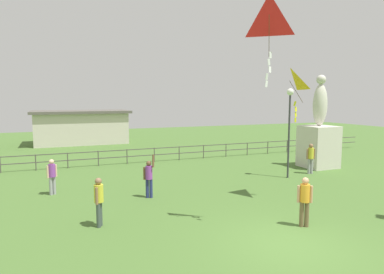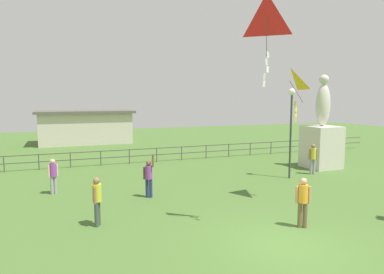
{
  "view_description": "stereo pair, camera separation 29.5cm",
  "coord_description": "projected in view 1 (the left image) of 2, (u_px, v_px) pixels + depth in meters",
  "views": [
    {
      "loc": [
        -6.14,
        -7.6,
        4.17
      ],
      "look_at": [
        -0.54,
        6.05,
        2.52
      ],
      "focal_mm": 31.75,
      "sensor_mm": 36.0,
      "label": 1
    },
    {
      "loc": [
        -5.87,
        -7.71,
        4.17
      ],
      "look_at": [
        -0.54,
        6.05,
        2.52
      ],
      "focal_mm": 31.75,
      "sensor_mm": 36.0,
      "label": 2
    }
  ],
  "objects": [
    {
      "name": "person_4",
      "position": [
        305.0,
        199.0,
        11.05
      ],
      "size": [
        0.45,
        0.31,
        1.65
      ],
      "color": "brown",
      "rests_on": "ground_plane"
    },
    {
      "name": "person_2",
      "position": [
        99.0,
        199.0,
        11.07
      ],
      "size": [
        0.3,
        0.45,
        1.63
      ],
      "color": "#3F4C47",
      "rests_on": "ground_plane"
    },
    {
      "name": "kite_1",
      "position": [
        290.0,
        82.0,
        13.58
      ],
      "size": [
        1.01,
        1.13,
        2.12
      ],
      "color": "yellow"
    },
    {
      "name": "pavilion_building",
      "position": [
        81.0,
        127.0,
        32.11
      ],
      "size": [
        8.76,
        4.86,
        3.1
      ],
      "color": "beige",
      "rests_on": "ground_plane"
    },
    {
      "name": "kite_2",
      "position": [
        269.0,
        17.0,
        10.01
      ],
      "size": [
        1.02,
        0.92,
        2.72
      ],
      "color": "red"
    },
    {
      "name": "statue_monument",
      "position": [
        319.0,
        139.0,
        20.74
      ],
      "size": [
        1.88,
        1.88,
        5.62
      ],
      "color": "beige",
      "rests_on": "ground_plane"
    },
    {
      "name": "person_1",
      "position": [
        149.0,
        176.0,
        14.33
      ],
      "size": [
        0.46,
        0.37,
        1.87
      ],
      "color": "navy",
      "rests_on": "ground_plane"
    },
    {
      "name": "ground_plane",
      "position": [
        289.0,
        245.0,
        9.77
      ],
      "size": [
        80.0,
        80.0,
        0.0
      ],
      "primitive_type": "plane",
      "color": "#476B2D"
    },
    {
      "name": "lamppost",
      "position": [
        290.0,
        114.0,
        17.72
      ],
      "size": [
        0.36,
        0.36,
        4.73
      ],
      "color": "#38383D",
      "rests_on": "ground_plane"
    },
    {
      "name": "waterfront_railing",
      "position": [
        151.0,
        153.0,
        22.48
      ],
      "size": [
        36.01,
        0.06,
        0.95
      ],
      "color": "#4C4742",
      "rests_on": "ground_plane"
    },
    {
      "name": "person_5",
      "position": [
        52.0,
        174.0,
        14.79
      ],
      "size": [
        0.43,
        0.29,
        1.57
      ],
      "color": "#99999E",
      "rests_on": "ground_plane"
    },
    {
      "name": "person_0",
      "position": [
        311.0,
        157.0,
        18.95
      ],
      "size": [
        0.5,
        0.31,
        1.7
      ],
      "color": "#99999E",
      "rests_on": "ground_plane"
    }
  ]
}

